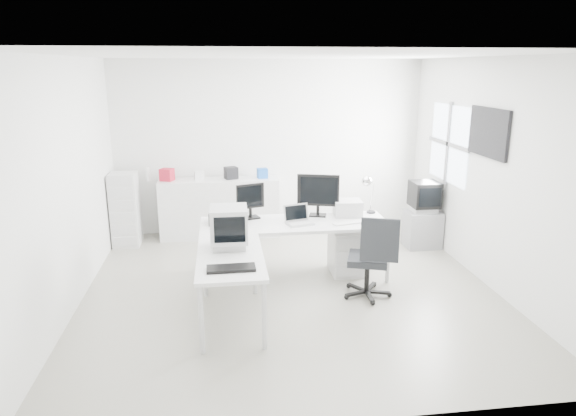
{
  "coord_description": "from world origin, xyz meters",
  "views": [
    {
      "loc": [
        -0.8,
        -5.83,
        2.68
      ],
      "look_at": [
        0.0,
        0.2,
        1.0
      ],
      "focal_mm": 32.0,
      "sensor_mm": 36.0,
      "label": 1
    }
  ],
  "objects": [
    {
      "name": "back_wall",
      "position": [
        0.0,
        2.5,
        1.4
      ],
      "size": [
        5.0,
        0.02,
        2.8
      ],
      "primitive_type": "cube",
      "color": "silver",
      "rests_on": "floor"
    },
    {
      "name": "sideboard",
      "position": [
        -0.85,
        2.24,
        0.47
      ],
      "size": [
        1.9,
        0.47,
        0.95
      ],
      "primitive_type": "cube",
      "color": "silver",
      "rests_on": "floor"
    },
    {
      "name": "laptop",
      "position": [
        0.16,
        0.31,
        0.86
      ],
      "size": [
        0.4,
        0.41,
        0.22
      ],
      "primitive_type": null,
      "rotation": [
        0.0,
        0.0,
        0.27
      ],
      "color": "#B7B7BA",
      "rests_on": "main_desk"
    },
    {
      "name": "clutter_bottle",
      "position": [
        -1.95,
        2.28,
        1.06
      ],
      "size": [
        0.07,
        0.07,
        0.22
      ],
      "primitive_type": "cylinder",
      "color": "silver",
      "rests_on": "sideboard"
    },
    {
      "name": "clutter_box_d",
      "position": [
        -0.15,
        2.24,
        1.03
      ],
      "size": [
        0.18,
        0.16,
        0.16
      ],
      "primitive_type": "cube",
      "rotation": [
        0.0,
        0.0,
        0.16
      ],
      "color": "#184FA8",
      "rests_on": "sideboard"
    },
    {
      "name": "clutter_box_c",
      "position": [
        -0.65,
        2.24,
        1.04
      ],
      "size": [
        0.23,
        0.22,
        0.19
      ],
      "primitive_type": "cube",
      "rotation": [
        0.0,
        0.0,
        0.31
      ],
      "color": "black",
      "rests_on": "sideboard"
    },
    {
      "name": "side_desk",
      "position": [
        -0.74,
        -0.69,
        0.38
      ],
      "size": [
        0.7,
        1.4,
        0.75
      ],
      "primitive_type": null,
      "color": "silver",
      "rests_on": "floor"
    },
    {
      "name": "tv_cabinet",
      "position": [
        2.22,
        1.31,
        0.28
      ],
      "size": [
        0.51,
        0.42,
        0.56
      ],
      "primitive_type": "cube",
      "color": "gray",
      "rests_on": "floor"
    },
    {
      "name": "crt_tv",
      "position": [
        2.22,
        1.31,
        0.79
      ],
      "size": [
        0.5,
        0.48,
        0.45
      ],
      "primitive_type": null,
      "color": "black",
      "rests_on": "tv_cabinet"
    },
    {
      "name": "filing_cabinet",
      "position": [
        -2.28,
        2.01,
        0.56
      ],
      "size": [
        0.39,
        0.47,
        1.12
      ],
      "primitive_type": "cube",
      "color": "silver",
      "rests_on": "floor"
    },
    {
      "name": "white_keyboard",
      "position": [
        0.76,
        0.26,
        0.76
      ],
      "size": [
        0.39,
        0.2,
        0.02
      ],
      "primitive_type": "cube",
      "rotation": [
        0.0,
        0.0,
        0.25
      ],
      "color": "silver",
      "rests_on": "main_desk"
    },
    {
      "name": "desk_lamp",
      "position": [
        1.21,
        0.71,
        1.0
      ],
      "size": [
        0.17,
        0.17,
        0.5
      ],
      "primitive_type": null,
      "rotation": [
        0.0,
        0.0,
        0.03
      ],
      "color": "silver",
      "rests_on": "main_desk"
    },
    {
      "name": "left_wall",
      "position": [
        -2.5,
        0.0,
        1.4
      ],
      "size": [
        0.02,
        5.0,
        2.8
      ],
      "primitive_type": "cube",
      "color": "silver",
      "rests_on": "floor"
    },
    {
      "name": "floor",
      "position": [
        0.0,
        0.0,
        0.0
      ],
      "size": [
        5.0,
        5.0,
        0.01
      ],
      "primitive_type": "cube",
      "color": "#AFAD9D",
      "rests_on": "ground"
    },
    {
      "name": "inkjet_printer",
      "position": [
        -0.74,
        0.51,
        0.83
      ],
      "size": [
        0.48,
        0.39,
        0.16
      ],
      "primitive_type": "cube",
      "rotation": [
        0.0,
        0.0,
        -0.1
      ],
      "color": "black",
      "rests_on": "main_desk"
    },
    {
      "name": "lcd_monitor_large",
      "position": [
        0.46,
        0.66,
        1.04
      ],
      "size": [
        0.6,
        0.37,
        0.58
      ],
      "primitive_type": null,
      "rotation": [
        0.0,
        0.0,
        -0.28
      ],
      "color": "black",
      "rests_on": "main_desk"
    },
    {
      "name": "right_wall",
      "position": [
        2.5,
        0.0,
        1.4
      ],
      "size": [
        0.02,
        5.0,
        2.8
      ],
      "primitive_type": "cube",
      "color": "silver",
      "rests_on": "floor"
    },
    {
      "name": "lcd_monitor_small",
      "position": [
        -0.44,
        0.66,
        0.99
      ],
      "size": [
        0.43,
        0.33,
        0.47
      ],
      "primitive_type": null,
      "rotation": [
        0.0,
        0.0,
        0.33
      ],
      "color": "black",
      "rests_on": "main_desk"
    },
    {
      "name": "main_desk",
      "position": [
        0.11,
        0.41,
        0.38
      ],
      "size": [
        2.4,
        0.8,
        0.75
      ],
      "primitive_type": null,
      "color": "silver",
      "rests_on": "floor"
    },
    {
      "name": "black_keyboard",
      "position": [
        -0.74,
        -1.09,
        0.77
      ],
      "size": [
        0.48,
        0.2,
        0.03
      ],
      "primitive_type": "cube",
      "rotation": [
        0.0,
        0.0,
        0.02
      ],
      "color": "black",
      "rests_on": "side_desk"
    },
    {
      "name": "office_chair",
      "position": [
        0.89,
        -0.28,
        0.52
      ],
      "size": [
        0.75,
        0.75,
        1.03
      ],
      "primitive_type": null,
      "rotation": [
        0.0,
        0.0,
        -0.32
      ],
      "color": "#222326",
      "rests_on": "floor"
    },
    {
      "name": "crt_monitor",
      "position": [
        -0.74,
        -0.44,
        0.97
      ],
      "size": [
        0.39,
        0.39,
        0.44
      ],
      "primitive_type": null,
      "rotation": [
        0.0,
        0.0,
        -0.02
      ],
      "color": "#B7B7BA",
      "rests_on": "side_desk"
    },
    {
      "name": "clutter_box_a",
      "position": [
        -1.65,
        2.24,
        1.04
      ],
      "size": [
        0.24,
        0.23,
        0.19
      ],
      "primitive_type": "cube",
      "rotation": [
        0.0,
        0.0,
        -0.4
      ],
      "color": "#AB182B",
      "rests_on": "sideboard"
    },
    {
      "name": "drawer_pedestal",
      "position": [
        0.81,
        0.46,
        0.3
      ],
      "size": [
        0.4,
        0.5,
        0.6
      ],
      "primitive_type": "cube",
      "color": "silver",
      "rests_on": "floor"
    },
    {
      "name": "wall_picture",
      "position": [
        2.47,
        0.1,
        1.9
      ],
      "size": [
        0.04,
        0.9,
        0.6
      ],
      "primitive_type": null,
      "color": "black",
      "rests_on": "right_wall"
    },
    {
      "name": "window",
      "position": [
        2.48,
        1.2,
        1.6
      ],
      "size": [
        0.02,
        1.2,
        1.1
      ],
      "primitive_type": null,
      "color": "white",
      "rests_on": "right_wall"
    },
    {
      "name": "white_mouse",
      "position": [
        1.06,
        0.31,
        0.78
      ],
      "size": [
        0.06,
        0.06,
        0.06
      ],
      "primitive_type": "sphere",
      "color": "silver",
      "rests_on": "main_desk"
    },
    {
      "name": "clutter_box_b",
      "position": [
        -1.15,
        2.24,
        1.02
      ],
      "size": [
        0.17,
        0.15,
        0.15
      ],
      "primitive_type": "cube",
      "rotation": [
        0.0,
        0.0,
        0.17
      ],
      "color": "silver",
      "rests_on": "sideboard"
    },
    {
      "name": "ceiling",
      "position": [
        0.0,
        0.0,
        2.8
      ],
      "size": [
        5.0,
        5.0,
        0.01
      ],
      "primitive_type": "cube",
      "color": "white",
      "rests_on": "back_wall"
    },
    {
      "name": "laser_printer",
      "position": [
        0.86,
        0.63,
        0.85
      ],
      "size": [
        0.38,
        0.33,
        0.21
      ],
      "primitive_type": "cube",
      "rotation": [
        0.0,
        0.0,
        -0.07
      ],
      "color": "#B6B6B6",
      "rests_on": "main_desk"
    }
  ]
}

